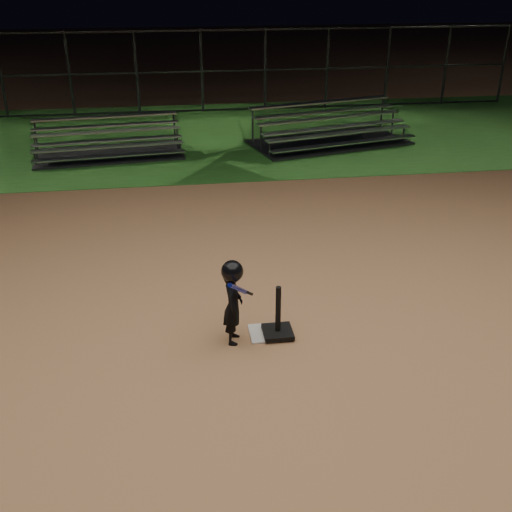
{
  "coord_description": "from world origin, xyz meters",
  "views": [
    {
      "loc": [
        -1.09,
        -6.67,
        4.43
      ],
      "look_at": [
        0.0,
        1.0,
        0.65
      ],
      "focal_mm": 42.99,
      "sensor_mm": 36.0,
      "label": 1
    }
  ],
  "objects_px": {
    "home_plate": "(267,333)",
    "bleacher_right": "(330,136)",
    "batting_tee": "(278,326)",
    "child_batter": "(233,300)",
    "bleacher_left": "(109,149)"
  },
  "relations": [
    {
      "from": "home_plate",
      "to": "bleacher_right",
      "type": "height_order",
      "value": "bleacher_right"
    },
    {
      "from": "bleacher_left",
      "to": "child_batter",
      "type": "bearing_deg",
      "value": -82.01
    },
    {
      "from": "child_batter",
      "to": "bleacher_right",
      "type": "height_order",
      "value": "child_batter"
    },
    {
      "from": "bleacher_left",
      "to": "bleacher_right",
      "type": "bearing_deg",
      "value": -3.44
    },
    {
      "from": "home_plate",
      "to": "child_batter",
      "type": "height_order",
      "value": "child_batter"
    },
    {
      "from": "child_batter",
      "to": "home_plate",
      "type": "bearing_deg",
      "value": -67.49
    },
    {
      "from": "batting_tee",
      "to": "bleacher_right",
      "type": "distance_m",
      "value": 9.28
    },
    {
      "from": "child_batter",
      "to": "bleacher_right",
      "type": "bearing_deg",
      "value": -11.3
    },
    {
      "from": "home_plate",
      "to": "bleacher_right",
      "type": "bearing_deg",
      "value": 70.72
    },
    {
      "from": "home_plate",
      "to": "bleacher_left",
      "type": "xyz_separation_m",
      "value": [
        -2.62,
        8.46,
        0.17
      ]
    },
    {
      "from": "child_batter",
      "to": "bleacher_right",
      "type": "xyz_separation_m",
      "value": [
        3.5,
        8.84,
        -0.4
      ]
    },
    {
      "from": "batting_tee",
      "to": "child_batter",
      "type": "relative_size",
      "value": 0.61
    },
    {
      "from": "child_batter",
      "to": "batting_tee",
      "type": "bearing_deg",
      "value": -76.17
    },
    {
      "from": "bleacher_right",
      "to": "batting_tee",
      "type": "bearing_deg",
      "value": -122.39
    },
    {
      "from": "child_batter",
      "to": "bleacher_left",
      "type": "distance_m",
      "value": 8.84
    }
  ]
}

